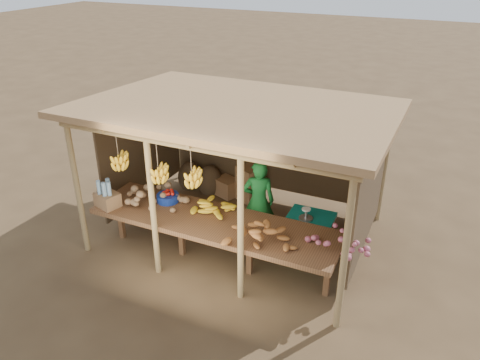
% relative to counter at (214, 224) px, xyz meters
% --- Properties ---
extents(ground, '(60.00, 60.00, 0.00)m').
position_rel_counter_xyz_m(ground, '(-0.00, 0.95, -0.74)').
color(ground, brown).
rests_on(ground, ground).
extents(stall_structure, '(4.70, 3.50, 2.43)m').
position_rel_counter_xyz_m(stall_structure, '(-0.06, 1.00, 1.19)').
color(stall_structure, '#A28353').
rests_on(stall_structure, ground).
extents(counter, '(3.90, 1.05, 0.80)m').
position_rel_counter_xyz_m(counter, '(0.00, 0.00, 0.00)').
color(counter, brown).
rests_on(counter, ground).
extents(potato_heap, '(1.30, 1.05, 0.37)m').
position_rel_counter_xyz_m(potato_heap, '(-1.20, 0.10, 0.25)').
color(potato_heap, '#94704C').
rests_on(potato_heap, counter).
extents(sweet_potato_heap, '(1.07, 0.85, 0.36)m').
position_rel_counter_xyz_m(sweet_potato_heap, '(0.88, -0.30, 0.24)').
color(sweet_potato_heap, '#9D5D28').
rests_on(sweet_potato_heap, counter).
extents(onion_heap, '(0.92, 0.62, 0.36)m').
position_rel_counter_xyz_m(onion_heap, '(1.90, 0.04, 0.24)').
color(onion_heap, '#B8596A').
rests_on(onion_heap, counter).
extents(banana_pile, '(0.73, 0.56, 0.35)m').
position_rel_counter_xyz_m(banana_pile, '(-0.09, 0.24, 0.24)').
color(banana_pile, yellow).
rests_on(banana_pile, counter).
extents(tomato_basin, '(0.36, 0.36, 0.19)m').
position_rel_counter_xyz_m(tomato_basin, '(-0.95, 0.21, 0.14)').
color(tomato_basin, navy).
rests_on(tomato_basin, counter).
extents(bottle_box, '(0.43, 0.38, 0.46)m').
position_rel_counter_xyz_m(bottle_box, '(-1.74, -0.32, 0.24)').
color(bottle_box, olive).
rests_on(bottle_box, counter).
extents(vendor, '(0.63, 0.53, 1.46)m').
position_rel_counter_xyz_m(vendor, '(0.34, 0.94, -0.01)').
color(vendor, '#1A762D').
rests_on(vendor, ground).
extents(tarp_crate, '(0.74, 0.64, 0.87)m').
position_rel_counter_xyz_m(tarp_crate, '(1.25, 0.92, -0.38)').
color(tarp_crate, brown).
rests_on(tarp_crate, ground).
extents(carton_stack, '(1.03, 0.51, 0.71)m').
position_rel_counter_xyz_m(carton_stack, '(-0.50, 2.11, -0.43)').
color(carton_stack, olive).
rests_on(carton_stack, ground).
extents(burlap_sacks, '(0.96, 0.51, 0.68)m').
position_rel_counter_xyz_m(burlap_sacks, '(-1.45, 2.12, -0.44)').
color(burlap_sacks, '#4E3A24').
rests_on(burlap_sacks, ground).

